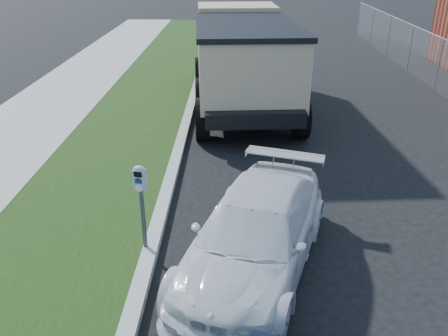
{
  "coord_description": "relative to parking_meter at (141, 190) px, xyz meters",
  "views": [
    {
      "loc": [
        -1.23,
        -6.85,
        4.66
      ],
      "look_at": [
        -1.4,
        1.0,
        1.0
      ],
      "focal_mm": 38.0,
      "sensor_mm": 36.0,
      "label": 1
    }
  ],
  "objects": [
    {
      "name": "dump_truck",
      "position": [
        1.69,
        8.29,
        0.41
      ],
      "size": [
        3.43,
        7.55,
        2.88
      ],
      "rotation": [
        0.0,
        0.0,
        0.08
      ],
      "color": "black",
      "rests_on": "ground"
    },
    {
      "name": "ground",
      "position": [
        2.68,
        0.29,
        -1.21
      ],
      "size": [
        120.0,
        120.0,
        0.0
      ],
      "primitive_type": "plane",
      "color": "black",
      "rests_on": "ground"
    },
    {
      "name": "parking_meter",
      "position": [
        0.0,
        0.0,
        0.0
      ],
      "size": [
        0.23,
        0.18,
        1.48
      ],
      "rotation": [
        0.0,
        0.0,
        -0.23
      ],
      "color": "#3F4247",
      "rests_on": "ground"
    },
    {
      "name": "streetside",
      "position": [
        -2.89,
        2.29,
        -1.14
      ],
      "size": [
        6.12,
        50.0,
        0.15
      ],
      "color": "gray",
      "rests_on": "ground"
    },
    {
      "name": "white_wagon",
      "position": [
        1.8,
        -0.25,
        -0.59
      ],
      "size": [
        2.98,
        4.62,
        1.24
      ],
      "primitive_type": "imported",
      "rotation": [
        0.0,
        0.0,
        -0.31
      ],
      "color": "silver",
      "rests_on": "ground"
    }
  ]
}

